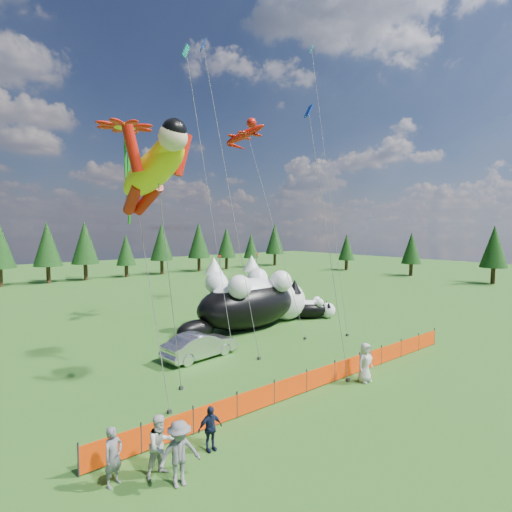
% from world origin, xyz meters
% --- Properties ---
extents(ground, '(160.00, 160.00, 0.00)m').
position_xyz_m(ground, '(0.00, 0.00, 0.00)').
color(ground, '#0C370A').
rests_on(ground, ground).
extents(safety_fence, '(22.06, 0.06, 1.10)m').
position_xyz_m(safety_fence, '(0.00, -3.00, 0.50)').
color(safety_fence, '#262626').
rests_on(safety_fence, ground).
extents(tree_line, '(90.00, 4.00, 8.00)m').
position_xyz_m(tree_line, '(0.00, 45.00, 4.00)').
color(tree_line, black).
rests_on(tree_line, ground).
extents(festival_tents, '(50.00, 3.20, 2.80)m').
position_xyz_m(festival_tents, '(11.00, 40.00, 1.40)').
color(festival_tents, white).
rests_on(festival_tents, ground).
extents(cat_large, '(12.05, 4.86, 4.35)m').
position_xyz_m(cat_large, '(4.75, 8.10, 2.07)').
color(cat_large, black).
rests_on(cat_large, ground).
extents(cat_small, '(4.28, 3.50, 1.77)m').
position_xyz_m(cat_small, '(10.35, 7.41, 0.84)').
color(cat_small, black).
rests_on(cat_small, ground).
extents(car, '(4.74, 2.16, 1.51)m').
position_xyz_m(car, '(-2.28, 4.35, 0.75)').
color(car, silver).
rests_on(car, ground).
extents(spectator_a, '(0.76, 0.63, 1.76)m').
position_xyz_m(spectator_a, '(-10.30, -4.06, 0.88)').
color(spectator_a, slate).
rests_on(spectator_a, ground).
extents(spectator_b, '(0.99, 0.66, 1.91)m').
position_xyz_m(spectator_b, '(-9.01, -4.49, 0.95)').
color(spectator_b, beige).
rests_on(spectator_b, ground).
extents(spectator_c, '(0.93, 0.52, 1.54)m').
position_xyz_m(spectator_c, '(-7.08, -4.28, 0.77)').
color(spectator_c, '#131C36').
rests_on(spectator_c, ground).
extents(spectator_d, '(1.33, 0.80, 1.96)m').
position_xyz_m(spectator_d, '(-8.80, -5.31, 0.98)').
color(spectator_d, slate).
rests_on(spectator_d, ground).
extents(spectator_e, '(0.97, 0.65, 1.95)m').
position_xyz_m(spectator_e, '(2.15, -3.95, 0.98)').
color(spectator_e, beige).
rests_on(spectator_e, ground).
extents(superhero_kite, '(4.66, 4.92, 11.82)m').
position_xyz_m(superhero_kite, '(-7.54, -1.09, 9.77)').
color(superhero_kite, yellow).
rests_on(superhero_kite, ground).
extents(gecko_kite, '(5.07, 12.89, 18.65)m').
position_xyz_m(gecko_kite, '(7.71, 12.94, 15.85)').
color(gecko_kite, red).
rests_on(gecko_kite, ground).
extents(flower_kite, '(3.28, 4.63, 12.25)m').
position_xyz_m(flower_kite, '(-7.38, 1.98, 11.88)').
color(flower_kite, red).
rests_on(flower_kite, ground).
extents(diamond_kite_a, '(0.67, 5.86, 20.26)m').
position_xyz_m(diamond_kite_a, '(-0.07, 6.87, 18.09)').
color(diamond_kite_a, '#0C31B7').
rests_on(diamond_kite_a, ground).
extents(diamond_kite_b, '(5.60, 8.95, 25.67)m').
position_xyz_m(diamond_kite_b, '(12.95, 9.66, 21.91)').
color(diamond_kite_b, '#0EAB96').
rests_on(diamond_kite_b, ground).
extents(diamond_kite_c, '(0.56, 3.15, 14.34)m').
position_xyz_m(diamond_kite_c, '(1.30, -0.97, 12.86)').
color(diamond_kite_c, '#0C31B7').
rests_on(diamond_kite_c, ground).
extents(diamond_kite_d, '(0.97, 5.73, 21.08)m').
position_xyz_m(diamond_kite_d, '(0.38, 9.97, 19.12)').
color(diamond_kite_d, '#0EAB96').
rests_on(diamond_kite_d, ground).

